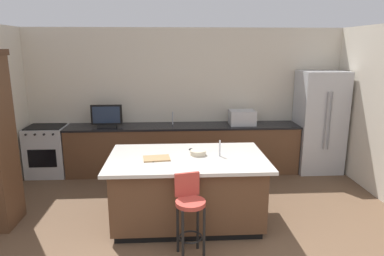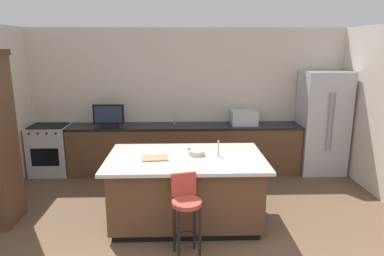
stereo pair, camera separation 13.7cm
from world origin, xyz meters
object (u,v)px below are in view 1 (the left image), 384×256
object	(u,v)px
range_oven	(48,151)
tv_remote	(194,150)
kitchen_island	(187,189)
tv_monitor	(107,117)
bar_stool_center	(190,209)
cutting_board	(157,158)
microwave	(242,118)
cell_phone	(154,160)
fruit_bowl	(198,153)
refrigerator	(319,122)

from	to	relation	value
range_oven	tv_remote	bearing A→B (deg)	-32.58
kitchen_island	tv_monitor	xyz separation A→B (m)	(-1.40, 1.89, 0.63)
range_oven	kitchen_island	bearing A→B (deg)	-37.47
range_oven	tv_monitor	size ratio (longest dim) A/B	1.67
bar_stool_center	cutting_board	world-z (taller)	bar_stool_center
range_oven	microwave	world-z (taller)	microwave
tv_remote	range_oven	bearing A→B (deg)	103.22
tv_remote	cell_phone	bearing A→B (deg)	170.04
fruit_bowl	tv_remote	size ratio (longest dim) A/B	1.25
kitchen_island	cell_phone	world-z (taller)	cell_phone
fruit_bowl	cell_phone	distance (m)	0.61
refrigerator	microwave	world-z (taller)	refrigerator
tv_monitor	microwave	bearing A→B (deg)	1.18
bar_stool_center	cell_phone	size ratio (longest dim) A/B	6.48
refrigerator	bar_stool_center	size ratio (longest dim) A/B	1.99
cell_phone	refrigerator	bearing A→B (deg)	20.05
range_oven	fruit_bowl	xyz separation A→B (m)	(2.68, -1.87, 0.50)
kitchen_island	microwave	xyz separation A→B (m)	(1.13, 1.94, 0.58)
range_oven	microwave	bearing A→B (deg)	0.02
range_oven	bar_stool_center	size ratio (longest dim) A/B	0.97
tv_monitor	cutting_board	size ratio (longest dim) A/B	1.65
microwave	range_oven	bearing A→B (deg)	-179.98
bar_stool_center	kitchen_island	bearing A→B (deg)	76.89
refrigerator	microwave	distance (m)	1.49
range_oven	cutting_board	xyz separation A→B (m)	(2.13, -2.01, 0.48)
fruit_bowl	cell_phone	bearing A→B (deg)	-162.08
fruit_bowl	microwave	bearing A→B (deg)	62.42
bar_stool_center	cutting_board	size ratio (longest dim) A/B	2.84
kitchen_island	range_oven	xyz separation A→B (m)	(-2.53, 1.94, -0.01)
microwave	cutting_board	bearing A→B (deg)	-127.29
range_oven	fruit_bowl	size ratio (longest dim) A/B	4.45
cell_phone	fruit_bowl	bearing A→B (deg)	4.41
refrigerator	microwave	xyz separation A→B (m)	(-1.48, 0.04, 0.09)
cell_phone	tv_remote	distance (m)	0.66
range_oven	cutting_board	bearing A→B (deg)	-43.38
fruit_bowl	tv_remote	world-z (taller)	fruit_bowl
tv_remote	kitchen_island	bearing A→B (deg)	-158.15
refrigerator	cell_phone	xyz separation A→B (m)	(-3.05, -2.02, -0.02)
range_oven	cutting_board	size ratio (longest dim) A/B	2.76
cell_phone	cutting_board	distance (m)	0.06
cutting_board	tv_remote	bearing A→B (deg)	31.93
fruit_bowl	tv_remote	xyz separation A→B (m)	(-0.04, 0.18, -0.02)
refrigerator	tv_monitor	xyz separation A→B (m)	(-4.01, -0.01, 0.15)
refrigerator	tv_monitor	size ratio (longest dim) A/B	3.42
cutting_board	tv_monitor	bearing A→B (deg)	116.85
fruit_bowl	bar_stool_center	bearing A→B (deg)	-100.32
tv_remote	refrigerator	bearing A→B (deg)	-10.79
bar_stool_center	tv_remote	size ratio (longest dim) A/B	5.72
kitchen_island	bar_stool_center	bearing A→B (deg)	-90.54
kitchen_island	cutting_board	distance (m)	0.62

